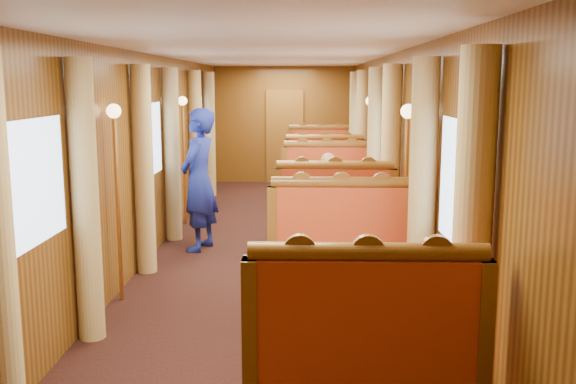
{
  "coord_description": "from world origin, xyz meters",
  "views": [
    {
      "loc": [
        0.42,
        -7.86,
        2.15
      ],
      "look_at": [
        0.26,
        -1.44,
        1.05
      ],
      "focal_mm": 40.0,
      "sensor_mm": 36.0,
      "label": 1
    }
  ],
  "objects_px": {
    "rose_vase_far": "(321,152)",
    "steward": "(199,180)",
    "table_mid": "(330,226)",
    "banquette_mid_aft": "(327,207)",
    "table_far": "(322,183)",
    "fruit_plate": "(390,285)",
    "banquette_far_aft": "(321,172)",
    "banquette_mid_fwd": "(334,242)",
    "passenger": "(328,187)",
    "table_near": "(349,333)",
    "teapot_back": "(337,272)",
    "banquette_near_aft": "(341,283)",
    "teapot_right": "(350,281)",
    "banquette_far_fwd": "(324,190)",
    "tea_tray": "(339,283)",
    "teapot_left": "(328,276)",
    "rose_vase_mid": "(331,182)"
  },
  "relations": [
    {
      "from": "rose_vase_far",
      "to": "steward",
      "type": "height_order",
      "value": "steward"
    },
    {
      "from": "table_mid",
      "to": "banquette_mid_aft",
      "type": "relative_size",
      "value": 0.78
    },
    {
      "from": "banquette_mid_aft",
      "to": "table_mid",
      "type": "bearing_deg",
      "value": -90.0
    },
    {
      "from": "table_far",
      "to": "fruit_plate",
      "type": "bearing_deg",
      "value": -87.85
    },
    {
      "from": "banquette_far_aft",
      "to": "rose_vase_far",
      "type": "distance_m",
      "value": 1.12
    },
    {
      "from": "banquette_mid_fwd",
      "to": "rose_vase_far",
      "type": "bearing_deg",
      "value": 90.43
    },
    {
      "from": "passenger",
      "to": "table_near",
      "type": "bearing_deg",
      "value": -90.0
    },
    {
      "from": "table_mid",
      "to": "teapot_back",
      "type": "bearing_deg",
      "value": -91.51
    },
    {
      "from": "banquette_near_aft",
      "to": "banquette_mid_fwd",
      "type": "xyz_separation_m",
      "value": [
        0.0,
        1.47,
        0.0
      ]
    },
    {
      "from": "teapot_right",
      "to": "table_mid",
      "type": "bearing_deg",
      "value": 87.38
    },
    {
      "from": "teapot_back",
      "to": "passenger",
      "type": "distance_m",
      "value": 4.24
    },
    {
      "from": "banquette_mid_aft",
      "to": "steward",
      "type": "bearing_deg",
      "value": -155.04
    },
    {
      "from": "banquette_far_fwd",
      "to": "tea_tray",
      "type": "xyz_separation_m",
      "value": [
        -0.08,
        -6.01,
        0.33
      ]
    },
    {
      "from": "steward",
      "to": "passenger",
      "type": "height_order",
      "value": "steward"
    },
    {
      "from": "banquette_near_aft",
      "to": "banquette_far_aft",
      "type": "xyz_separation_m",
      "value": [
        0.0,
        7.0,
        0.0
      ]
    },
    {
      "from": "banquette_mid_fwd",
      "to": "teapot_left",
      "type": "height_order",
      "value": "banquette_mid_fwd"
    },
    {
      "from": "banquette_far_fwd",
      "to": "steward",
      "type": "relative_size",
      "value": 0.73
    },
    {
      "from": "banquette_near_aft",
      "to": "steward",
      "type": "relative_size",
      "value": 0.73
    },
    {
      "from": "steward",
      "to": "tea_tray",
      "type": "bearing_deg",
      "value": 37.7
    },
    {
      "from": "teapot_back",
      "to": "steward",
      "type": "xyz_separation_m",
      "value": [
        -1.59,
        3.7,
        0.1
      ]
    },
    {
      "from": "table_mid",
      "to": "teapot_left",
      "type": "distance_m",
      "value": 3.61
    },
    {
      "from": "teapot_right",
      "to": "passenger",
      "type": "distance_m",
      "value": 4.41
    },
    {
      "from": "table_far",
      "to": "banquette_far_aft",
      "type": "bearing_deg",
      "value": 90.0
    },
    {
      "from": "banquette_far_fwd",
      "to": "passenger",
      "type": "height_order",
      "value": "banquette_far_fwd"
    },
    {
      "from": "banquette_near_aft",
      "to": "banquette_mid_aft",
      "type": "xyz_separation_m",
      "value": [
        0.0,
        3.5,
        0.0
      ]
    },
    {
      "from": "table_far",
      "to": "rose_vase_mid",
      "type": "xyz_separation_m",
      "value": [
        0.0,
        -3.47,
        0.55
      ]
    },
    {
      "from": "rose_vase_mid",
      "to": "banquette_far_aft",
      "type": "bearing_deg",
      "value": 90.06
    },
    {
      "from": "table_mid",
      "to": "teapot_back",
      "type": "height_order",
      "value": "teapot_back"
    },
    {
      "from": "banquette_far_fwd",
      "to": "teapot_right",
      "type": "relative_size",
      "value": 9.55
    },
    {
      "from": "banquette_mid_aft",
      "to": "rose_vase_far",
      "type": "xyz_separation_m",
      "value": [
        -0.03,
        2.5,
        0.5
      ]
    },
    {
      "from": "fruit_plate",
      "to": "rose_vase_far",
      "type": "xyz_separation_m",
      "value": [
        -0.3,
        7.12,
        0.16
      ]
    },
    {
      "from": "banquette_far_aft",
      "to": "teapot_back",
      "type": "distance_m",
      "value": 7.99
    },
    {
      "from": "fruit_plate",
      "to": "passenger",
      "type": "bearing_deg",
      "value": 93.49
    },
    {
      "from": "rose_vase_mid",
      "to": "teapot_back",
      "type": "bearing_deg",
      "value": -91.58
    },
    {
      "from": "teapot_right",
      "to": "passenger",
      "type": "xyz_separation_m",
      "value": [
        0.01,
        4.41,
        -0.06
      ]
    },
    {
      "from": "banquette_far_aft",
      "to": "teapot_back",
      "type": "height_order",
      "value": "banquette_far_aft"
    },
    {
      "from": "banquette_far_fwd",
      "to": "rose_vase_far",
      "type": "bearing_deg",
      "value": 91.88
    },
    {
      "from": "tea_tray",
      "to": "rose_vase_mid",
      "type": "height_order",
      "value": "rose_vase_mid"
    },
    {
      "from": "teapot_left",
      "to": "rose_vase_mid",
      "type": "height_order",
      "value": "rose_vase_mid"
    },
    {
      "from": "table_near",
      "to": "teapot_right",
      "type": "distance_m",
      "value": 0.45
    },
    {
      "from": "fruit_plate",
      "to": "steward",
      "type": "distance_m",
      "value": 4.3
    },
    {
      "from": "table_near",
      "to": "teapot_right",
      "type": "relative_size",
      "value": 7.48
    },
    {
      "from": "banquette_mid_fwd",
      "to": "table_far",
      "type": "bearing_deg",
      "value": 90.0
    },
    {
      "from": "tea_tray",
      "to": "teapot_back",
      "type": "bearing_deg",
      "value": 105.35
    },
    {
      "from": "banquette_mid_aft",
      "to": "rose_vase_mid",
      "type": "bearing_deg",
      "value": -89.71
    },
    {
      "from": "teapot_left",
      "to": "table_mid",
      "type": "bearing_deg",
      "value": 91.75
    },
    {
      "from": "rose_vase_far",
      "to": "steward",
      "type": "relative_size",
      "value": 0.2
    },
    {
      "from": "table_far",
      "to": "teapot_left",
      "type": "xyz_separation_m",
      "value": [
        -0.16,
        -7.08,
        0.45
      ]
    },
    {
      "from": "banquette_mid_aft",
      "to": "table_far",
      "type": "xyz_separation_m",
      "value": [
        0.0,
        2.49,
        -0.05
      ]
    },
    {
      "from": "table_mid",
      "to": "table_far",
      "type": "xyz_separation_m",
      "value": [
        0.0,
        3.5,
        0.0
      ]
    }
  ]
}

